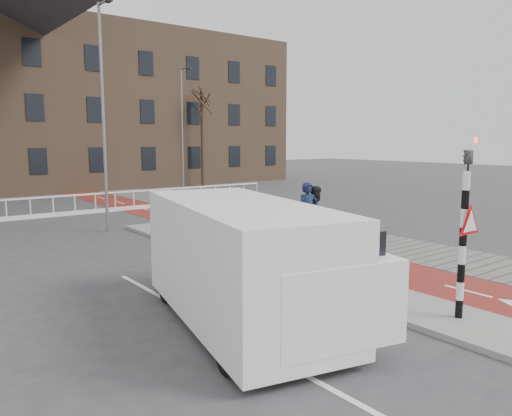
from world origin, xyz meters
TOP-DOWN VIEW (x-y plane):
  - ground at (0.00, 0.00)m, footprint 120.00×120.00m
  - bike_lane at (1.50, 10.00)m, footprint 2.50×60.00m
  - sidewalk at (4.30, 10.00)m, footprint 3.00×60.00m
  - curb_island at (-0.70, 4.00)m, footprint 1.80×16.00m
  - traffic_signal at (-0.60, -2.02)m, footprint 0.80×0.80m
  - bollard at (-0.91, 3.22)m, footprint 0.12×0.12m
  - cyclist_near at (1.69, 4.73)m, footprint 1.34×2.26m
  - cyclist_far at (2.09, 4.75)m, footprint 0.90×1.94m
  - van at (-4.01, 0.61)m, footprint 3.45×5.94m
  - railing at (-5.00, 17.00)m, footprint 28.00×0.10m
  - tree_right at (10.65, 25.98)m, footprint 0.26×0.26m
  - streetlight_near at (-2.39, 11.81)m, footprint 0.12×0.12m
  - streetlight_right at (6.68, 21.99)m, footprint 0.12×0.12m

SIDE VIEW (x-z plane):
  - ground at x=0.00m, z-range 0.00..0.00m
  - bike_lane at x=1.50m, z-range 0.00..0.01m
  - sidewalk at x=4.30m, z-range 0.00..0.01m
  - curb_island at x=-0.70m, z-range 0.00..0.12m
  - railing at x=-5.00m, z-range -0.19..0.80m
  - bollard at x=-0.91m, z-range 0.12..0.95m
  - cyclist_near at x=1.69m, z-range -0.35..1.85m
  - cyclist_far at x=2.09m, z-range -0.17..1.89m
  - van at x=-4.01m, z-range 0.06..2.46m
  - traffic_signal at x=-0.60m, z-range 0.15..3.83m
  - tree_right at x=10.65m, z-range 0.00..7.41m
  - streetlight_right at x=6.68m, z-range 0.00..8.16m
  - streetlight_near at x=-2.39m, z-range 0.00..8.62m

